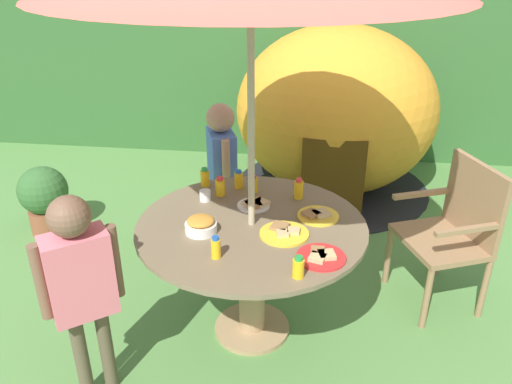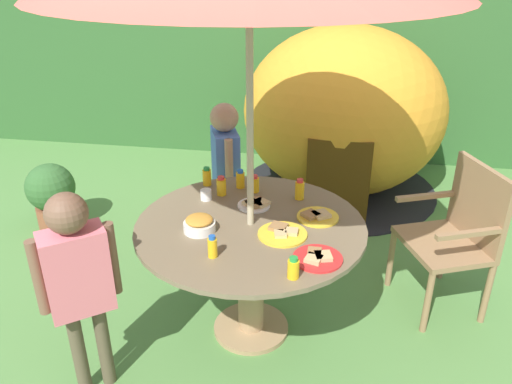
{
  "view_description": "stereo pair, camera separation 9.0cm",
  "coord_description": "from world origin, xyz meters",
  "views": [
    {
      "loc": [
        0.32,
        -2.37,
        2.1
      ],
      "look_at": [
        0.0,
        0.16,
        0.85
      ],
      "focal_mm": 35.56,
      "sensor_mm": 36.0,
      "label": 1
    },
    {
      "loc": [
        0.41,
        -2.35,
        2.1
      ],
      "look_at": [
        0.0,
        0.16,
        0.85
      ],
      "focal_mm": 35.56,
      "sensor_mm": 36.0,
      "label": 2
    }
  ],
  "objects": [
    {
      "name": "ground_plane",
      "position": [
        0.0,
        0.0,
        -0.01
      ],
      "size": [
        10.0,
        10.0,
        0.02
      ],
      "primitive_type": "cube",
      "color": "#548442"
    },
    {
      "name": "hedge_backdrop",
      "position": [
        0.0,
        3.18,
        1.03
      ],
      "size": [
        9.0,
        0.7,
        2.07
      ],
      "primitive_type": "cube",
      "color": "#33602D",
      "rests_on": "ground_plane"
    },
    {
      "name": "garden_table",
      "position": [
        0.0,
        0.0,
        0.56
      ],
      "size": [
        1.25,
        1.25,
        0.74
      ],
      "color": "tan",
      "rests_on": "ground_plane"
    },
    {
      "name": "wooden_chair",
      "position": [
        1.2,
        0.48,
        0.53
      ],
      "size": [
        0.59,
        0.64,
        0.94
      ],
      "rotation": [
        0.0,
        0.0,
        -1.19
      ],
      "color": "#93704C",
      "rests_on": "ground_plane"
    },
    {
      "name": "dome_tent",
      "position": [
        0.48,
        2.08,
        0.75
      ],
      "size": [
        1.85,
        1.85,
        1.51
      ],
      "rotation": [
        0.0,
        0.0,
        -0.02
      ],
      "color": "orange",
      "rests_on": "ground_plane"
    },
    {
      "name": "potted_plant",
      "position": [
        -1.78,
        0.96,
        0.31
      ],
      "size": [
        0.38,
        0.38,
        0.56
      ],
      "color": "brown",
      "rests_on": "ground_plane"
    },
    {
      "name": "child_in_blue_shirt",
      "position": [
        -0.32,
        0.85,
        0.73
      ],
      "size": [
        0.26,
        0.37,
        1.15
      ],
      "rotation": [
        0.0,
        0.0,
        -1.21
      ],
      "color": "#3F3F47",
      "rests_on": "ground_plane"
    },
    {
      "name": "child_in_pink_shirt",
      "position": [
        -0.73,
        -0.55,
        0.72
      ],
      "size": [
        0.33,
        0.31,
        1.13
      ],
      "rotation": [
        0.0,
        0.0,
        0.65
      ],
      "color": "brown",
      "rests_on": "ground_plane"
    },
    {
      "name": "snack_bowl",
      "position": [
        -0.25,
        -0.12,
        0.78
      ],
      "size": [
        0.17,
        0.17,
        0.09
      ],
      "color": "white",
      "rests_on": "garden_table"
    },
    {
      "name": "plate_center_front",
      "position": [
        0.35,
        0.12,
        0.75
      ],
      "size": [
        0.23,
        0.23,
        0.03
      ],
      "color": "yellow",
      "rests_on": "garden_table"
    },
    {
      "name": "plate_far_right",
      "position": [
        -0.01,
        0.2,
        0.75
      ],
      "size": [
        0.19,
        0.19,
        0.03
      ],
      "color": "white",
      "rests_on": "garden_table"
    },
    {
      "name": "plate_mid_left",
      "position": [
        0.18,
        -0.09,
        0.75
      ],
      "size": [
        0.26,
        0.26,
        0.03
      ],
      "color": "yellow",
      "rests_on": "garden_table"
    },
    {
      "name": "plate_near_left",
      "position": [
        0.38,
        -0.29,
        0.75
      ],
      "size": [
        0.24,
        0.24,
        0.03
      ],
      "color": "red",
      "rests_on": "garden_table"
    },
    {
      "name": "juice_bottle_near_right",
      "position": [
        -0.14,
        0.44,
        0.79
      ],
      "size": [
        0.05,
        0.05,
        0.12
      ],
      "color": "yellow",
      "rests_on": "garden_table"
    },
    {
      "name": "juice_bottle_far_left",
      "position": [
        -0.13,
        -0.35,
        0.79
      ],
      "size": [
        0.05,
        0.05,
        0.12
      ],
      "color": "yellow",
      "rests_on": "garden_table"
    },
    {
      "name": "juice_bottle_center_back",
      "position": [
        -0.23,
        0.32,
        0.79
      ],
      "size": [
        0.06,
        0.06,
        0.12
      ],
      "color": "yellow",
      "rests_on": "garden_table"
    },
    {
      "name": "juice_bottle_mid_right",
      "position": [
        -0.35,
        0.44,
        0.79
      ],
      "size": [
        0.05,
        0.05,
        0.12
      ],
      "color": "yellow",
      "rests_on": "garden_table"
    },
    {
      "name": "juice_bottle_front_edge",
      "position": [
        -0.04,
        0.4,
        0.78
      ],
      "size": [
        0.06,
        0.06,
        0.11
      ],
      "color": "yellow",
      "rests_on": "garden_table"
    },
    {
      "name": "juice_bottle_back_edge",
      "position": [
        0.27,
        -0.46,
        0.79
      ],
      "size": [
        0.05,
        0.05,
        0.11
      ],
      "color": "yellow",
      "rests_on": "garden_table"
    },
    {
      "name": "juice_bottle_spot_a",
      "position": [
        0.24,
        0.34,
        0.79
      ],
      "size": [
        0.06,
        0.06,
        0.13
      ],
      "color": "yellow",
      "rests_on": "garden_table"
    },
    {
      "name": "cup_near",
      "position": [
        -0.31,
        0.24,
        0.77
      ],
      "size": [
        0.07,
        0.07,
        0.06
      ],
      "primitive_type": "cylinder",
      "color": "white",
      "rests_on": "garden_table"
    }
  ]
}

